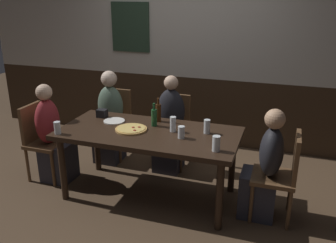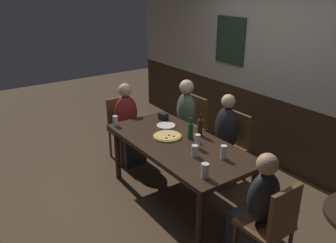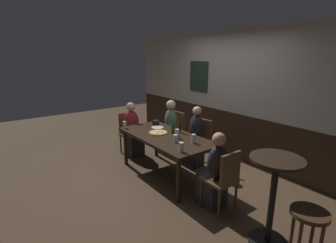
{
  "view_description": "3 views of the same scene",
  "coord_description": "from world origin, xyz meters",
  "px_view_note": "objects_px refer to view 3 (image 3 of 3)",
  "views": [
    {
      "loc": [
        1.29,
        -3.21,
        2.09
      ],
      "look_at": [
        0.19,
        0.06,
        0.85
      ],
      "focal_mm": 38.91,
      "sensor_mm": 36.0,
      "label": 1
    },
    {
      "loc": [
        2.81,
        -2.11,
        2.39
      ],
      "look_at": [
        -0.16,
        -0.03,
        0.94
      ],
      "focal_mm": 37.15,
      "sensor_mm": 36.0,
      "label": 2
    },
    {
      "loc": [
        3.36,
        -2.44,
        2.11
      ],
      "look_at": [
        0.16,
        -0.06,
        1.03
      ],
      "focal_mm": 26.93,
      "sensor_mm": 36.0,
      "label": 3
    }
  ],
  "objects_px": {
    "chair_head_west": "(129,131)",
    "beer_glass_tall": "(124,125)",
    "beer_glass_half": "(175,139)",
    "tumbler_water": "(177,134)",
    "highball_clear": "(194,139)",
    "bar_stool": "(308,226)",
    "plate_white_large": "(157,128)",
    "person_left_far": "(169,131)",
    "dining_table": "(165,140)",
    "beer_bottle_brown": "(179,127)",
    "tumbler_short": "(181,148)",
    "person_mid_far": "(194,141)",
    "chair_head_east": "(223,178)",
    "beer_bottle_green": "(173,128)",
    "pizza": "(158,133)",
    "person_head_west": "(133,133)",
    "side_bar_table": "(273,195)",
    "condiment_caddy": "(156,123)",
    "chair_mid_far": "(201,139)",
    "person_head_east": "(214,175)",
    "chair_left_far": "(175,129)"
  },
  "relations": [
    {
      "from": "pizza",
      "to": "condiment_caddy",
      "type": "xyz_separation_m",
      "value": [
        -0.48,
        0.27,
        0.03
      ]
    },
    {
      "from": "tumbler_water",
      "to": "bar_stool",
      "type": "bearing_deg",
      "value": -6.93
    },
    {
      "from": "chair_mid_far",
      "to": "person_head_west",
      "type": "relative_size",
      "value": 0.78
    },
    {
      "from": "chair_head_east",
      "to": "chair_mid_far",
      "type": "xyz_separation_m",
      "value": [
        -1.34,
        0.85,
        0.0
      ]
    },
    {
      "from": "tumbler_short",
      "to": "tumbler_water",
      "type": "distance_m",
      "value": 0.61
    },
    {
      "from": "dining_table",
      "to": "tumbler_water",
      "type": "distance_m",
      "value": 0.29
    },
    {
      "from": "beer_bottle_green",
      "to": "condiment_caddy",
      "type": "height_order",
      "value": "beer_bottle_green"
    },
    {
      "from": "dining_table",
      "to": "bar_stool",
      "type": "distance_m",
      "value": 2.54
    },
    {
      "from": "person_mid_far",
      "to": "beer_glass_half",
      "type": "height_order",
      "value": "person_mid_far"
    },
    {
      "from": "chair_left_far",
      "to": "plate_white_large",
      "type": "relative_size",
      "value": 3.81
    },
    {
      "from": "beer_glass_half",
      "to": "plate_white_large",
      "type": "bearing_deg",
      "value": 165.13
    },
    {
      "from": "person_mid_far",
      "to": "tumbler_water",
      "type": "distance_m",
      "value": 0.74
    },
    {
      "from": "beer_bottle_green",
      "to": "pizza",
      "type": "bearing_deg",
      "value": -133.27
    },
    {
      "from": "plate_white_large",
      "to": "person_head_east",
      "type": "bearing_deg",
      "value": -5.33
    },
    {
      "from": "beer_glass_half",
      "to": "beer_bottle_green",
      "type": "height_order",
      "value": "beer_bottle_green"
    },
    {
      "from": "beer_glass_tall",
      "to": "bar_stool",
      "type": "bearing_deg",
      "value": 2.6
    },
    {
      "from": "chair_head_east",
      "to": "highball_clear",
      "type": "bearing_deg",
      "value": 169.87
    },
    {
      "from": "beer_glass_half",
      "to": "plate_white_large",
      "type": "height_order",
      "value": "beer_glass_half"
    },
    {
      "from": "chair_head_west",
      "to": "condiment_caddy",
      "type": "relative_size",
      "value": 8.0
    },
    {
      "from": "person_left_far",
      "to": "tumbler_short",
      "type": "distance_m",
      "value": 1.85
    },
    {
      "from": "person_head_east",
      "to": "person_left_far",
      "type": "height_order",
      "value": "person_left_far"
    },
    {
      "from": "chair_head_east",
      "to": "side_bar_table",
      "type": "distance_m",
      "value": 0.75
    },
    {
      "from": "chair_head_west",
      "to": "beer_glass_tall",
      "type": "bearing_deg",
      "value": -35.23
    },
    {
      "from": "beer_glass_half",
      "to": "beer_glass_tall",
      "type": "height_order",
      "value": "beer_glass_tall"
    },
    {
      "from": "beer_bottle_brown",
      "to": "chair_mid_far",
      "type": "bearing_deg",
      "value": 89.3
    },
    {
      "from": "chair_mid_far",
      "to": "plate_white_large",
      "type": "xyz_separation_m",
      "value": [
        -0.46,
        -0.7,
        0.25
      ]
    },
    {
      "from": "beer_glass_tall",
      "to": "chair_left_far",
      "type": "bearing_deg",
      "value": 88.9
    },
    {
      "from": "dining_table",
      "to": "side_bar_table",
      "type": "relative_size",
      "value": 1.75
    },
    {
      "from": "chair_head_west",
      "to": "beer_bottle_brown",
      "type": "height_order",
      "value": "beer_bottle_brown"
    },
    {
      "from": "pizza",
      "to": "beer_glass_tall",
      "type": "relative_size",
      "value": 2.56
    },
    {
      "from": "chair_head_east",
      "to": "beer_bottle_green",
      "type": "height_order",
      "value": "beer_bottle_green"
    },
    {
      "from": "dining_table",
      "to": "beer_bottle_green",
      "type": "bearing_deg",
      "value": 90.03
    },
    {
      "from": "person_left_far",
      "to": "beer_bottle_brown",
      "type": "bearing_deg",
      "value": -25.18
    },
    {
      "from": "tumbler_water",
      "to": "beer_glass_half",
      "type": "bearing_deg",
      "value": -47.72
    },
    {
      "from": "pizza",
      "to": "person_head_west",
      "type": "bearing_deg",
      "value": 178.55
    },
    {
      "from": "chair_head_west",
      "to": "person_head_east",
      "type": "bearing_deg",
      "value": 0.0
    },
    {
      "from": "person_left_far",
      "to": "side_bar_table",
      "type": "bearing_deg",
      "value": -14.47
    },
    {
      "from": "beer_glass_tall",
      "to": "beer_bottle_brown",
      "type": "xyz_separation_m",
      "value": [
        0.83,
        0.67,
        0.05
      ]
    },
    {
      "from": "person_head_west",
      "to": "side_bar_table",
      "type": "distance_m",
      "value": 3.26
    },
    {
      "from": "pizza",
      "to": "beer_glass_tall",
      "type": "height_order",
      "value": "beer_glass_tall"
    },
    {
      "from": "person_left_far",
      "to": "dining_table",
      "type": "bearing_deg",
      "value": -40.54
    },
    {
      "from": "highball_clear",
      "to": "condiment_caddy",
      "type": "xyz_separation_m",
      "value": [
        -1.24,
        0.11,
        -0.02
      ]
    },
    {
      "from": "highball_clear",
      "to": "beer_bottle_brown",
      "type": "xyz_separation_m",
      "value": [
        -0.58,
        0.18,
        0.04
      ]
    },
    {
      "from": "chair_mid_far",
      "to": "condiment_caddy",
      "type": "height_order",
      "value": "chair_mid_far"
    },
    {
      "from": "chair_left_far",
      "to": "person_head_west",
      "type": "bearing_deg",
      "value": -113.03
    },
    {
      "from": "tumbler_water",
      "to": "highball_clear",
      "type": "bearing_deg",
      "value": 10.1
    },
    {
      "from": "highball_clear",
      "to": "bar_stool",
      "type": "distance_m",
      "value": 2.0
    },
    {
      "from": "tumbler_water",
      "to": "chair_head_west",
      "type": "bearing_deg",
      "value": -177.25
    },
    {
      "from": "chair_head_west",
      "to": "chair_head_east",
      "type": "xyz_separation_m",
      "value": [
        2.67,
        0.0,
        0.0
      ]
    },
    {
      "from": "tumbler_short",
      "to": "beer_bottle_brown",
      "type": "xyz_separation_m",
      "value": [
        -0.76,
        0.57,
        0.04
      ]
    }
  ]
}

